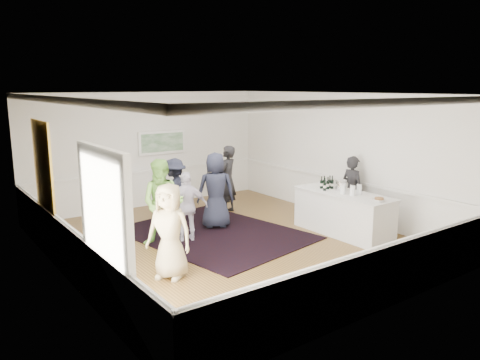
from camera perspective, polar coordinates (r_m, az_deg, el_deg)
floor at (r=10.36m, az=-1.22°, el=-7.50°), size 8.00×8.00×0.00m
ceiling at (r=9.81m, az=-1.30°, el=10.49°), size 7.00×8.00×0.02m
wall_left at (r=8.51m, az=-21.02°, el=-1.28°), size 0.02×8.00×3.20m
wall_right at (r=12.27m, az=12.31°, el=2.91°), size 0.02×8.00×3.20m
wall_back at (r=13.41m, az=-11.08°, el=3.66°), size 7.00×0.02×3.20m
wall_front at (r=7.12m, az=17.44°, el=-3.41°), size 7.00×0.02×3.20m
wainscoting at (r=10.21m, az=-1.23°, el=-4.84°), size 7.00×8.00×1.00m
mirror at (r=9.72m, az=-22.85°, el=1.29°), size 0.05×1.25×1.85m
doorway at (r=6.80m, az=-16.21°, el=-5.63°), size 0.10×1.78×2.56m
landscape_painting at (r=13.51m, az=-9.47°, el=4.55°), size 1.44×0.06×0.66m
area_rug at (r=10.88m, az=-3.12°, el=-6.53°), size 3.76×4.56×0.02m
serving_table at (r=11.01m, az=12.45°, el=-3.96°), size 0.91×2.40×0.97m
bartender at (r=11.76m, az=13.52°, el=-1.22°), size 0.42×0.63×1.70m
guest_tan at (r=8.33m, az=-8.62°, el=-6.19°), size 0.94×1.00×1.71m
guest_green at (r=9.98m, az=-9.39°, el=-2.80°), size 1.15×1.13×1.87m
guest_lilac at (r=10.27m, az=-6.46°, el=-3.25°), size 0.98×0.70×1.54m
guest_dark_a at (r=11.54m, az=-7.97°, el=-1.41°), size 1.20×1.14×1.64m
guest_dark_b at (r=12.46m, az=-1.57°, el=0.06°), size 0.79×0.69×1.81m
guest_navy at (r=11.15m, az=-2.98°, el=-1.27°), size 1.06×0.91×1.83m
wine_bottles at (r=11.20m, az=10.62°, el=-0.26°), size 0.44×0.28×0.31m
juice_pitchers at (r=10.70m, az=13.44°, el=-1.13°), size 0.38×0.36×0.24m
ice_bucket at (r=11.07m, az=12.22°, el=-0.68°), size 0.26×0.26×0.25m
nut_bowl at (r=10.25m, az=16.60°, el=-2.30°), size 0.26×0.26×0.07m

